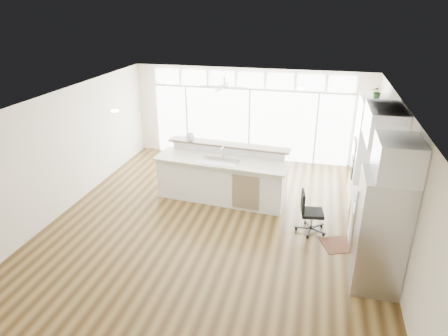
# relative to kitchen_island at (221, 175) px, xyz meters

# --- Properties ---
(floor) EXTENTS (7.00, 8.00, 0.02)m
(floor) POSITION_rel_kitchen_island_xyz_m (0.15, -1.05, -0.64)
(floor) COLOR #412D14
(floor) RESTS_ON ground
(ceiling) EXTENTS (7.00, 8.00, 0.02)m
(ceiling) POSITION_rel_kitchen_island_xyz_m (0.15, -1.05, 2.07)
(ceiling) COLOR white
(ceiling) RESTS_ON wall_back
(wall_back) EXTENTS (7.00, 0.04, 2.70)m
(wall_back) POSITION_rel_kitchen_island_xyz_m (0.15, 2.95, 0.72)
(wall_back) COLOR #EDE4CE
(wall_back) RESTS_ON floor
(wall_front) EXTENTS (7.00, 0.04, 2.70)m
(wall_front) POSITION_rel_kitchen_island_xyz_m (0.15, -5.05, 0.72)
(wall_front) COLOR #EDE4CE
(wall_front) RESTS_ON floor
(wall_left) EXTENTS (0.04, 8.00, 2.70)m
(wall_left) POSITION_rel_kitchen_island_xyz_m (-3.35, -1.05, 0.72)
(wall_left) COLOR #EDE4CE
(wall_left) RESTS_ON floor
(wall_right) EXTENTS (0.04, 8.00, 2.70)m
(wall_right) POSITION_rel_kitchen_island_xyz_m (3.65, -1.05, 0.72)
(wall_right) COLOR #EDE4CE
(wall_right) RESTS_ON floor
(glass_wall) EXTENTS (5.80, 0.06, 2.08)m
(glass_wall) POSITION_rel_kitchen_island_xyz_m (0.15, 2.89, 0.42)
(glass_wall) COLOR white
(glass_wall) RESTS_ON wall_back
(transom_row) EXTENTS (5.90, 0.06, 0.40)m
(transom_row) POSITION_rel_kitchen_island_xyz_m (0.15, 2.89, 1.75)
(transom_row) COLOR white
(transom_row) RESTS_ON wall_back
(desk_window) EXTENTS (0.04, 0.85, 0.85)m
(desk_window) POSITION_rel_kitchen_island_xyz_m (3.61, -0.75, 0.92)
(desk_window) COLOR white
(desk_window) RESTS_ON wall_right
(ceiling_fan) EXTENTS (1.16, 1.16, 0.32)m
(ceiling_fan) POSITION_rel_kitchen_island_xyz_m (-0.35, 1.75, 1.85)
(ceiling_fan) COLOR silver
(ceiling_fan) RESTS_ON ceiling
(recessed_lights) EXTENTS (3.40, 3.00, 0.02)m
(recessed_lights) POSITION_rel_kitchen_island_xyz_m (0.15, -0.85, 2.05)
(recessed_lights) COLOR #F2E6CE
(recessed_lights) RESTS_ON ceiling
(oven_cabinet) EXTENTS (0.64, 1.20, 2.50)m
(oven_cabinet) POSITION_rel_kitchen_island_xyz_m (3.32, 0.75, 0.62)
(oven_cabinet) COLOR white
(oven_cabinet) RESTS_ON floor
(desk_nook) EXTENTS (0.72, 1.30, 0.76)m
(desk_nook) POSITION_rel_kitchen_island_xyz_m (3.28, -0.75, -0.25)
(desk_nook) COLOR white
(desk_nook) RESTS_ON floor
(upper_cabinets) EXTENTS (0.64, 1.30, 0.64)m
(upper_cabinets) POSITION_rel_kitchen_island_xyz_m (3.32, -0.75, 1.72)
(upper_cabinets) COLOR white
(upper_cabinets) RESTS_ON wall_right
(refrigerator) EXTENTS (0.76, 0.90, 2.00)m
(refrigerator) POSITION_rel_kitchen_island_xyz_m (3.26, -2.40, 0.37)
(refrigerator) COLOR #B7B8BC
(refrigerator) RESTS_ON floor
(fridge_cabinet) EXTENTS (0.64, 0.90, 0.60)m
(fridge_cabinet) POSITION_rel_kitchen_island_xyz_m (3.32, -2.40, 1.67)
(fridge_cabinet) COLOR white
(fridge_cabinet) RESTS_ON wall_right
(framed_photos) EXTENTS (0.06, 0.22, 0.80)m
(framed_photos) POSITION_rel_kitchen_island_xyz_m (3.61, -0.13, 0.77)
(framed_photos) COLOR black
(framed_photos) RESTS_ON wall_right
(kitchen_island) EXTENTS (3.26, 1.47, 1.26)m
(kitchen_island) POSITION_rel_kitchen_island_xyz_m (0.00, 0.00, 0.00)
(kitchen_island) COLOR white
(kitchen_island) RESTS_ON floor
(rug) EXTENTS (0.97, 0.85, 0.01)m
(rug) POSITION_rel_kitchen_island_xyz_m (2.82, -1.34, -0.62)
(rug) COLOR #361B11
(rug) RESTS_ON floor
(office_chair) EXTENTS (0.51, 0.48, 0.89)m
(office_chair) POSITION_rel_kitchen_island_xyz_m (2.17, -0.98, -0.19)
(office_chair) COLOR black
(office_chair) RESTS_ON floor
(fishbowl) EXTENTS (0.24, 0.24, 0.23)m
(fishbowl) POSITION_rel_kitchen_island_xyz_m (-0.91, 0.48, 0.74)
(fishbowl) COLOR silver
(fishbowl) RESTS_ON kitchen_island
(monitor) EXTENTS (0.09, 0.44, 0.37)m
(monitor) POSITION_rel_kitchen_island_xyz_m (3.20, -0.75, 0.31)
(monitor) COLOR black
(monitor) RESTS_ON desk_nook
(keyboard) EXTENTS (0.16, 0.34, 0.02)m
(keyboard) POSITION_rel_kitchen_island_xyz_m (3.03, -0.75, 0.14)
(keyboard) COLOR silver
(keyboard) RESTS_ON desk_nook
(potted_plant) EXTENTS (0.28, 0.30, 0.22)m
(potted_plant) POSITION_rel_kitchen_island_xyz_m (3.32, 0.75, 1.98)
(potted_plant) COLOR #2A5725
(potted_plant) RESTS_ON oven_cabinet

